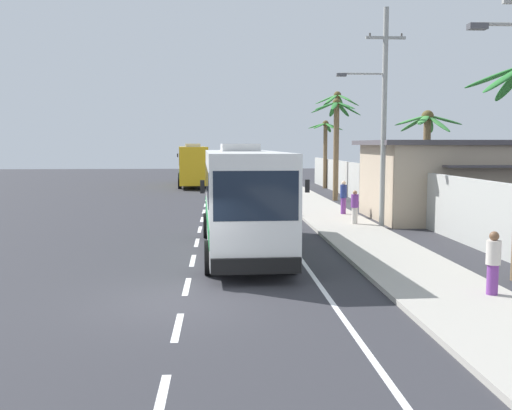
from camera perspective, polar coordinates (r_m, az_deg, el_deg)
The scene contains 15 objects.
ground_plane at distance 14.75m, azimuth -7.12°, elevation -9.46°, with size 160.00×160.00×0.00m, color #303035.
sidewalk_kerb at distance 25.19m, azimuth 9.98°, elevation -2.90°, with size 3.20×90.00×0.14m, color #A8A399.
lane_markings at distance 29.22m, azimuth -0.99°, elevation -1.73°, with size 3.83×71.00×0.01m.
boundary_wall at distance 29.92m, azimuth 15.31°, elevation 0.73°, with size 0.24×60.00×2.59m, color #B2B2AD.
coach_bus_foreground at distance 21.26m, azimuth -1.36°, elevation 0.91°, with size 3.19×11.01×3.93m.
coach_bus_far_lane at distance 55.36m, azimuth -6.21°, elevation 3.99°, with size 3.46×12.08×3.96m.
motorcycle_beside_bus at distance 31.33m, azimuth 2.19°, elevation -0.06°, with size 0.56×1.96×1.53m.
pedestrian_near_kerb at distance 28.09m, azimuth 9.61°, elevation -0.14°, with size 0.36×0.36×1.59m.
pedestrian_midwalk at distance 31.97m, azimuth 8.53°, elevation 0.82°, with size 0.36×0.36×1.80m.
pedestrian_far_walk at distance 15.85m, azimuth 22.12°, elevation -5.14°, with size 0.36×0.36×1.61m.
utility_pole_mid at distance 27.74m, azimuth 12.23°, elevation 8.68°, with size 3.14×0.24×10.06m.
palm_nearest at distance 28.21m, azimuth 16.29°, elevation 5.51°, with size 3.19×2.82×5.46m.
palm_second at distance 40.98m, azimuth 7.81°, elevation 7.24°, with size 3.46×3.48×7.03m.
palm_third at distance 52.29m, azimuth 6.78°, elevation 6.03°, with size 3.12×3.02×6.00m.
palm_farthest at distance 44.49m, azimuth 7.89°, elevation 7.76°, with size 3.34×3.19×7.83m.
Camera 1 is at (0.92, -14.19, 3.90)m, focal length 41.02 mm.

